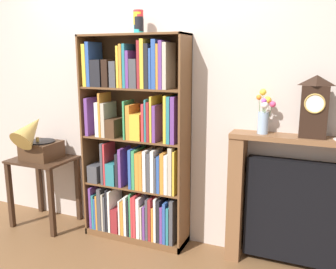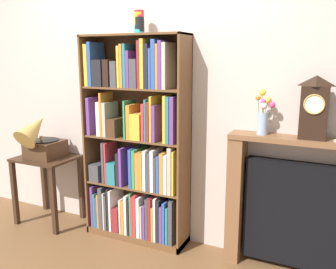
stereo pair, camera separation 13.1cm
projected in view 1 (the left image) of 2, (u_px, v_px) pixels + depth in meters
ground_plane at (130, 244)px, 3.38m from camera, size 8.11×6.40×0.02m
wall_back at (163, 97)px, 3.29m from camera, size 5.11×0.08×2.70m
bookshelf at (136, 151)px, 3.29m from camera, size 0.99×0.28×1.90m
cup_stack at (138, 22)px, 3.05m from camera, size 0.09×0.09×0.19m
side_table_left at (44, 175)px, 3.68m from camera, size 0.59×0.48×0.70m
gramophone at (36, 140)px, 3.54m from camera, size 0.32×0.49×0.50m
fireplace_mantel at (296, 205)px, 2.88m from camera, size 1.08×0.21×1.11m
mantel_clock at (315, 107)px, 2.66m from camera, size 0.19×0.13×0.47m
flower_vase at (264, 115)px, 2.82m from camera, size 0.15×0.14×0.35m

